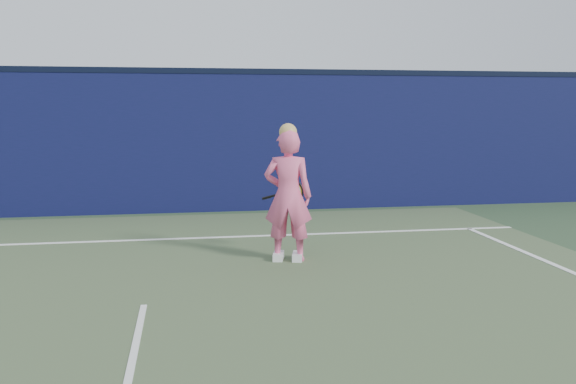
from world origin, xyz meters
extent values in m
plane|color=#2D4128|center=(0.00, 0.00, 0.00)|extent=(80.00, 80.00, 0.00)
cube|color=#0C1239|center=(0.00, 6.50, 1.25)|extent=(24.00, 0.40, 2.50)
cube|color=black|center=(0.00, 6.50, 2.55)|extent=(24.00, 0.42, 0.10)
imported|color=#F55F90|center=(1.66, 2.53, 0.81)|extent=(0.67, 0.52, 1.63)
sphere|color=tan|center=(1.66, 2.53, 1.60)|extent=(0.22, 0.22, 0.22)
cube|color=white|center=(1.78, 2.50, 0.05)|extent=(0.18, 0.30, 0.10)
cube|color=white|center=(1.55, 2.56, 0.05)|extent=(0.18, 0.30, 0.10)
torus|color=black|center=(1.78, 2.91, 0.82)|extent=(0.31, 0.11, 0.31)
torus|color=gold|center=(1.78, 2.91, 0.82)|extent=(0.25, 0.08, 0.25)
cylinder|color=beige|center=(1.78, 2.91, 0.82)|extent=(0.25, 0.07, 0.25)
cylinder|color=black|center=(1.58, 3.03, 0.76)|extent=(0.27, 0.13, 0.10)
cylinder|color=black|center=(1.47, 3.09, 0.72)|extent=(0.13, 0.08, 0.07)
cube|color=white|center=(0.00, 4.00, 0.01)|extent=(11.00, 0.08, 0.01)
camera|label=1|loc=(0.43, -4.80, 1.89)|focal=38.00mm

